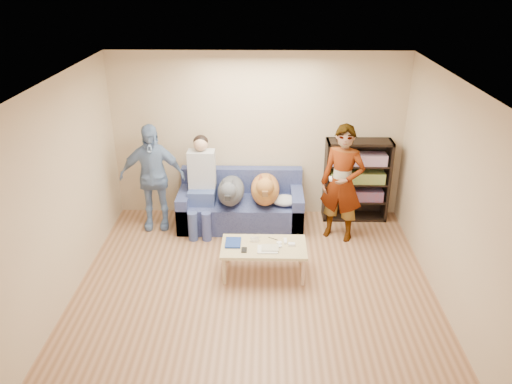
{
  "coord_description": "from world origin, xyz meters",
  "views": [
    {
      "loc": [
        0.13,
        -4.86,
        3.75
      ],
      "look_at": [
        0.0,
        1.2,
        0.95
      ],
      "focal_mm": 35.0,
      "sensor_mm": 36.0,
      "label": 1
    }
  ],
  "objects_px": {
    "notebook_blue": "(233,243)",
    "person_seated": "(201,181)",
    "camera_silver": "(255,239)",
    "sofa": "(241,207)",
    "person_standing_right": "(342,184)",
    "dog_tan": "(265,189)",
    "coffee_table": "(264,249)",
    "person_standing_left": "(152,177)",
    "bookshelf": "(357,178)",
    "dog_gray": "(230,191)"
  },
  "relations": [
    {
      "from": "notebook_blue",
      "to": "person_seated",
      "type": "bearing_deg",
      "value": 113.98
    },
    {
      "from": "person_standing_right",
      "to": "dog_tan",
      "type": "bearing_deg",
      "value": -169.44
    },
    {
      "from": "person_standing_left",
      "to": "notebook_blue",
      "type": "distance_m",
      "value": 1.82
    },
    {
      "from": "person_standing_right",
      "to": "dog_tan",
      "type": "relative_size",
      "value": 1.47
    },
    {
      "from": "coffee_table",
      "to": "bookshelf",
      "type": "height_order",
      "value": "bookshelf"
    },
    {
      "from": "person_standing_right",
      "to": "person_seated",
      "type": "distance_m",
      "value": 2.08
    },
    {
      "from": "person_standing_right",
      "to": "bookshelf",
      "type": "xyz_separation_m",
      "value": [
        0.32,
        0.64,
        -0.19
      ]
    },
    {
      "from": "notebook_blue",
      "to": "bookshelf",
      "type": "bearing_deg",
      "value": 40.84
    },
    {
      "from": "person_seated",
      "to": "dog_gray",
      "type": "height_order",
      "value": "person_seated"
    },
    {
      "from": "notebook_blue",
      "to": "dog_tan",
      "type": "bearing_deg",
      "value": 71.45
    },
    {
      "from": "dog_tan",
      "to": "coffee_table",
      "type": "xyz_separation_m",
      "value": [
        -0.01,
        -1.27,
        -0.28
      ]
    },
    {
      "from": "notebook_blue",
      "to": "dog_tan",
      "type": "height_order",
      "value": "dog_tan"
    },
    {
      "from": "person_seated",
      "to": "coffee_table",
      "type": "distance_m",
      "value": 1.64
    },
    {
      "from": "camera_silver",
      "to": "sofa",
      "type": "relative_size",
      "value": 0.06
    },
    {
      "from": "person_standing_right",
      "to": "dog_gray",
      "type": "bearing_deg",
      "value": -163.47
    },
    {
      "from": "notebook_blue",
      "to": "dog_gray",
      "type": "relative_size",
      "value": 0.21
    },
    {
      "from": "person_standing_left",
      "to": "coffee_table",
      "type": "xyz_separation_m",
      "value": [
        1.68,
        -1.27,
        -0.45
      ]
    },
    {
      "from": "sofa",
      "to": "bookshelf",
      "type": "distance_m",
      "value": 1.86
    },
    {
      "from": "camera_silver",
      "to": "coffee_table",
      "type": "xyz_separation_m",
      "value": [
        0.12,
        -0.12,
        -0.07
      ]
    },
    {
      "from": "person_seated",
      "to": "coffee_table",
      "type": "xyz_separation_m",
      "value": [
        0.95,
        -1.28,
        -0.4
      ]
    },
    {
      "from": "person_seated",
      "to": "camera_silver",
      "type": "bearing_deg",
      "value": -54.49
    },
    {
      "from": "person_standing_left",
      "to": "coffee_table",
      "type": "height_order",
      "value": "person_standing_left"
    },
    {
      "from": "person_standing_left",
      "to": "dog_gray",
      "type": "distance_m",
      "value": 1.19
    },
    {
      "from": "person_standing_right",
      "to": "sofa",
      "type": "xyz_separation_m",
      "value": [
        -1.48,
        0.4,
        -0.58
      ]
    },
    {
      "from": "dog_tan",
      "to": "bookshelf",
      "type": "distance_m",
      "value": 1.48
    },
    {
      "from": "sofa",
      "to": "person_standing_right",
      "type": "bearing_deg",
      "value": -15.25
    },
    {
      "from": "sofa",
      "to": "coffee_table",
      "type": "height_order",
      "value": "sofa"
    },
    {
      "from": "sofa",
      "to": "person_seated",
      "type": "relative_size",
      "value": 1.29
    },
    {
      "from": "person_standing_right",
      "to": "dog_gray",
      "type": "relative_size",
      "value": 1.39
    },
    {
      "from": "sofa",
      "to": "camera_silver",
      "type": "bearing_deg",
      "value": -79.34
    },
    {
      "from": "person_standing_left",
      "to": "dog_gray",
      "type": "height_order",
      "value": "person_standing_left"
    },
    {
      "from": "camera_silver",
      "to": "dog_tan",
      "type": "bearing_deg",
      "value": 83.58
    },
    {
      "from": "sofa",
      "to": "person_seated",
      "type": "xyz_separation_m",
      "value": [
        -0.58,
        -0.13,
        0.49
      ]
    },
    {
      "from": "camera_silver",
      "to": "bookshelf",
      "type": "bearing_deg",
      "value": 44.26
    },
    {
      "from": "person_standing_left",
      "to": "sofa",
      "type": "height_order",
      "value": "person_standing_left"
    },
    {
      "from": "notebook_blue",
      "to": "coffee_table",
      "type": "bearing_deg",
      "value": -7.13
    },
    {
      "from": "sofa",
      "to": "dog_gray",
      "type": "height_order",
      "value": "dog_gray"
    },
    {
      "from": "bookshelf",
      "to": "dog_tan",
      "type": "bearing_deg",
      "value": -165.53
    },
    {
      "from": "camera_silver",
      "to": "dog_gray",
      "type": "distance_m",
      "value": 1.18
    },
    {
      "from": "person_standing_right",
      "to": "person_seated",
      "type": "xyz_separation_m",
      "value": [
        -2.06,
        0.28,
        -0.09
      ]
    },
    {
      "from": "person_standing_left",
      "to": "sofa",
      "type": "distance_m",
      "value": 1.44
    },
    {
      "from": "dog_gray",
      "to": "sofa",
      "type": "bearing_deg",
      "value": 51.23
    },
    {
      "from": "dog_gray",
      "to": "person_standing_right",
      "type": "bearing_deg",
      "value": -7.64
    },
    {
      "from": "bookshelf",
      "to": "person_seated",
      "type": "bearing_deg",
      "value": -171.4
    },
    {
      "from": "sofa",
      "to": "dog_tan",
      "type": "xyz_separation_m",
      "value": [
        0.37,
        -0.13,
        0.37
      ]
    },
    {
      "from": "dog_gray",
      "to": "bookshelf",
      "type": "height_order",
      "value": "bookshelf"
    },
    {
      "from": "dog_gray",
      "to": "bookshelf",
      "type": "bearing_deg",
      "value": 12.12
    },
    {
      "from": "coffee_table",
      "to": "dog_tan",
      "type": "bearing_deg",
      "value": 89.58
    },
    {
      "from": "person_standing_right",
      "to": "dog_tan",
      "type": "xyz_separation_m",
      "value": [
        -1.11,
        0.27,
        -0.22
      ]
    },
    {
      "from": "person_standing_left",
      "to": "bookshelf",
      "type": "xyz_separation_m",
      "value": [
        3.12,
        0.36,
        -0.15
      ]
    }
  ]
}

